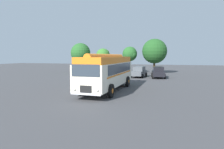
% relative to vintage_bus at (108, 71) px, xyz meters
% --- Properties ---
extents(ground_plane, '(120.00, 120.00, 0.00)m').
position_rel_vintage_bus_xyz_m(ground_plane, '(-0.56, -0.86, -1.89)').
color(ground_plane, '#3D3D3F').
extents(vintage_bus, '(3.05, 10.18, 3.49)m').
position_rel_vintage_bus_xyz_m(vintage_bus, '(0.00, 0.00, 0.00)').
color(vintage_bus, silver).
rests_on(vintage_bus, ground).
extents(car_near_left, '(2.38, 4.39, 1.66)m').
position_rel_vintage_bus_xyz_m(car_near_left, '(-4.22, 12.66, -1.05)').
color(car_near_left, maroon).
rests_on(car_near_left, ground).
extents(car_mid_left, '(2.28, 4.35, 1.66)m').
position_rel_vintage_bus_xyz_m(car_mid_left, '(-1.68, 12.96, -1.05)').
color(car_mid_left, '#B7BABF').
rests_on(car_mid_left, ground).
extents(car_mid_right, '(2.27, 4.35, 1.66)m').
position_rel_vintage_bus_xyz_m(car_mid_right, '(1.12, 12.94, -1.05)').
color(car_mid_right, '#4C5156').
rests_on(car_mid_right, ground).
extents(car_far_right, '(2.36, 4.38, 1.66)m').
position_rel_vintage_bus_xyz_m(car_far_right, '(4.07, 12.70, -1.05)').
color(car_far_right, black).
rests_on(car_far_right, ground).
extents(box_van, '(2.66, 5.90, 2.50)m').
position_rel_vintage_bus_xyz_m(box_van, '(-7.25, 13.40, -0.53)').
color(box_van, '#B2B7BC').
rests_on(box_van, ground).
extents(tree_far_left, '(3.99, 3.99, 5.91)m').
position_rel_vintage_bus_xyz_m(tree_far_left, '(-11.95, 19.50, 1.99)').
color(tree_far_left, '#4C3823').
rests_on(tree_far_left, ground).
extents(tree_left_of_centre, '(2.86, 2.86, 4.82)m').
position_rel_vintage_bus_xyz_m(tree_left_of_centre, '(-7.28, 20.50, 1.56)').
color(tree_left_of_centre, '#4C3823').
rests_on(tree_left_of_centre, ground).
extents(tree_centre, '(2.80, 2.80, 5.09)m').
position_rel_vintage_bus_xyz_m(tree_centre, '(-1.60, 19.69, 1.72)').
color(tree_centre, '#4C3823').
rests_on(tree_centre, ground).
extents(tree_right_of_centre, '(4.64, 4.64, 6.51)m').
position_rel_vintage_bus_xyz_m(tree_right_of_centre, '(2.92, 20.34, 2.28)').
color(tree_right_of_centre, '#4C3823').
rests_on(tree_right_of_centre, ground).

